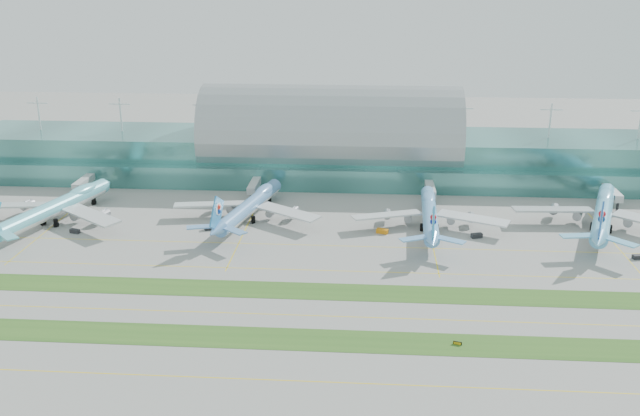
# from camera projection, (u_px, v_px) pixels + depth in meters

# --- Properties ---
(ground) EXTENTS (700.00, 700.00, 0.00)m
(ground) POSITION_uv_depth(u_px,v_px,m) (308.00, 294.00, 217.06)
(ground) COLOR gray
(ground) RESTS_ON ground
(terminal) EXTENTS (340.00, 69.10, 36.00)m
(terminal) POSITION_uv_depth(u_px,v_px,m) (331.00, 147.00, 334.07)
(terminal) COLOR #3D7A75
(terminal) RESTS_ON ground
(grass_strip_near) EXTENTS (420.00, 12.00, 0.08)m
(grass_strip_near) POSITION_uv_depth(u_px,v_px,m) (299.00, 339.00, 190.61)
(grass_strip_near) COLOR #2D591E
(grass_strip_near) RESTS_ON ground
(grass_strip_far) EXTENTS (420.00, 12.00, 0.08)m
(grass_strip_far) POSITION_uv_depth(u_px,v_px,m) (308.00, 291.00, 218.94)
(grass_strip_far) COLOR #2D591E
(grass_strip_far) RESTS_ON ground
(taxiline_a) EXTENTS (420.00, 0.35, 0.01)m
(taxiline_a) POSITION_uv_depth(u_px,v_px,m) (290.00, 381.00, 171.74)
(taxiline_a) COLOR yellow
(taxiline_a) RESTS_ON ground
(taxiline_b) EXTENTS (420.00, 0.35, 0.01)m
(taxiline_b) POSITION_uv_depth(u_px,v_px,m) (303.00, 315.00, 203.84)
(taxiline_b) COLOR yellow
(taxiline_b) RESTS_ON ground
(taxiline_c) EXTENTS (420.00, 0.35, 0.01)m
(taxiline_c) POSITION_uv_depth(u_px,v_px,m) (312.00, 270.00, 234.05)
(taxiline_c) COLOR yellow
(taxiline_c) RESTS_ON ground
(taxiline_d) EXTENTS (420.00, 0.35, 0.01)m
(taxiline_d) POSITION_uv_depth(u_px,v_px,m) (317.00, 245.00, 254.83)
(taxiline_d) COLOR yellow
(taxiline_d) RESTS_ON ground
(airliner_a) EXTENTS (64.15, 74.20, 20.79)m
(airliner_a) POSITION_uv_depth(u_px,v_px,m) (56.00, 207.00, 275.79)
(airliner_a) COLOR #5DBECE
(airliner_a) RESTS_ON ground
(airliner_b) EXTENTS (59.82, 68.90, 19.14)m
(airliner_b) POSITION_uv_depth(u_px,v_px,m) (250.00, 205.00, 279.43)
(airliner_b) COLOR #5C91CB
(airliner_b) RESTS_ON ground
(airliner_c) EXTENTS (59.61, 67.70, 18.63)m
(airliner_c) POSITION_uv_depth(u_px,v_px,m) (430.00, 213.00, 270.38)
(airliner_c) COLOR #68A9E6
(airliner_c) RESTS_ON ground
(airliner_d) EXTENTS (63.19, 73.51, 20.91)m
(airliner_d) POSITION_uv_depth(u_px,v_px,m) (603.00, 212.00, 269.65)
(airliner_d) COLOR #68BCE6
(airliner_d) RESTS_ON ground
(gse_a) EXTENTS (3.33, 1.74, 1.44)m
(gse_a) POSITION_uv_depth(u_px,v_px,m) (0.00, 232.00, 265.41)
(gse_a) COLOR #D2930C
(gse_a) RESTS_ON ground
(gse_b) EXTENTS (4.11, 2.82, 1.52)m
(gse_b) POSITION_uv_depth(u_px,v_px,m) (75.00, 231.00, 266.24)
(gse_b) COLOR black
(gse_b) RESTS_ON ground
(gse_c) EXTENTS (4.73, 3.26, 1.85)m
(gse_c) POSITION_uv_depth(u_px,v_px,m) (210.00, 227.00, 269.70)
(gse_c) COLOR black
(gse_c) RESTS_ON ground
(gse_d) EXTENTS (4.02, 2.66, 1.56)m
(gse_d) POSITION_uv_depth(u_px,v_px,m) (230.00, 222.00, 275.62)
(gse_d) COLOR black
(gse_d) RESTS_ON ground
(gse_e) EXTENTS (4.70, 3.33, 1.68)m
(gse_e) POSITION_uv_depth(u_px,v_px,m) (382.00, 231.00, 266.07)
(gse_e) COLOR orange
(gse_e) RESTS_ON ground
(gse_f) EXTENTS (4.44, 3.08, 1.66)m
(gse_f) POSITION_uv_depth(u_px,v_px,m) (477.00, 236.00, 261.67)
(gse_f) COLOR black
(gse_f) RESTS_ON ground
(gse_g) EXTENTS (3.89, 2.55, 1.46)m
(gse_g) POSITION_uv_depth(u_px,v_px,m) (638.00, 257.00, 242.82)
(gse_g) COLOR black
(gse_g) RESTS_ON ground
(taxiway_sign_east) EXTENTS (2.28, 0.93, 0.98)m
(taxiway_sign_east) POSITION_uv_depth(u_px,v_px,m) (457.00, 343.00, 187.79)
(taxiway_sign_east) COLOR black
(taxiway_sign_east) RESTS_ON ground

